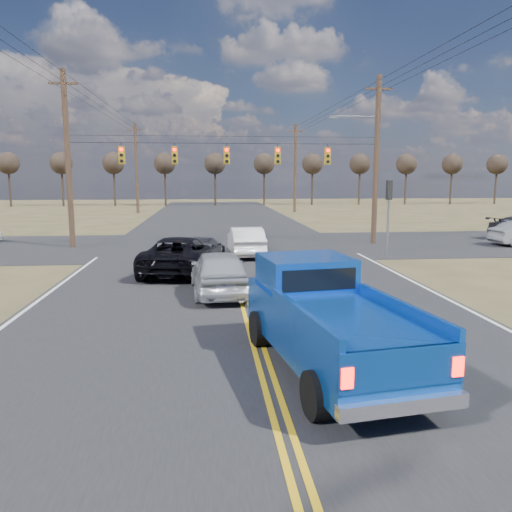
{
  "coord_description": "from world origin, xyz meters",
  "views": [
    {
      "loc": [
        -1.18,
        -11.66,
        4.09
      ],
      "look_at": [
        0.4,
        4.5,
        1.5
      ],
      "focal_mm": 35.0,
      "sensor_mm": 36.0,
      "label": 1
    }
  ],
  "objects": [
    {
      "name": "ground",
      "position": [
        0.0,
        0.0,
        0.0
      ],
      "size": [
        160.0,
        160.0,
        0.0
      ],
      "primitive_type": "plane",
      "color": "brown",
      "rests_on": "ground"
    },
    {
      "name": "black_suv",
      "position": [
        -2.38,
        9.62,
        0.78
      ],
      "size": [
        3.43,
        5.97,
        1.57
      ],
      "primitive_type": "imported",
      "rotation": [
        0.0,
        0.0,
        2.99
      ],
      "color": "black",
      "rests_on": "ground"
    },
    {
      "name": "pickup_truck",
      "position": [
        1.32,
        -1.56,
        1.08
      ],
      "size": [
        3.08,
        6.21,
        2.23
      ],
      "rotation": [
        0.0,
        0.0,
        0.15
      ],
      "color": "black",
      "rests_on": "ground"
    },
    {
      "name": "white_car_queue",
      "position": [
        0.8,
        14.1,
        0.76
      ],
      "size": [
        1.76,
        4.65,
        1.51
      ],
      "primitive_type": "imported",
      "rotation": [
        0.0,
        0.0,
        3.18
      ],
      "color": "white",
      "rests_on": "ground"
    },
    {
      "name": "utility_poles",
      "position": [
        0.0,
        17.0,
        5.23
      ],
      "size": [
        19.6,
        58.32,
        10.0
      ],
      "color": "#473323",
      "rests_on": "ground"
    },
    {
      "name": "signal_gantry",
      "position": [
        0.5,
        17.79,
        5.06
      ],
      "size": [
        19.6,
        4.83,
        10.0
      ],
      "color": "#473323",
      "rests_on": "ground"
    },
    {
      "name": "road_cross",
      "position": [
        0.0,
        18.0,
        0.0
      ],
      "size": [
        120.0,
        12.0,
        0.02
      ],
      "primitive_type": "cube",
      "color": "#28282B",
      "rests_on": "ground"
    },
    {
      "name": "silver_suv",
      "position": [
        -0.8,
        5.59,
        0.79
      ],
      "size": [
        2.19,
        4.77,
        1.58
      ],
      "primitive_type": "imported",
      "rotation": [
        0.0,
        0.0,
        3.21
      ],
      "color": "#B5B8BE",
      "rests_on": "ground"
    },
    {
      "name": "treeline",
      "position": [
        0.0,
        26.96,
        5.7
      ],
      "size": [
        87.0,
        117.8,
        7.4
      ],
      "color": "#33261C",
      "rests_on": "ground"
    },
    {
      "name": "dgrey_car_queue",
      "position": [
        -1.46,
        11.88,
        0.64
      ],
      "size": [
        2.47,
        4.61,
        1.27
      ],
      "primitive_type": "imported",
      "rotation": [
        0.0,
        0.0,
        2.98
      ],
      "color": "#2F3034",
      "rests_on": "ground"
    },
    {
      "name": "road_main",
      "position": [
        0.0,
        10.0,
        0.0
      ],
      "size": [
        14.0,
        120.0,
        0.02
      ],
      "primitive_type": "cube",
      "color": "#28282B",
      "rests_on": "ground"
    }
  ]
}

